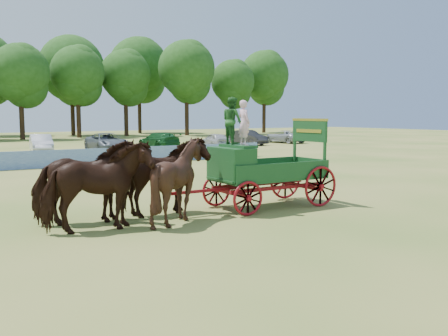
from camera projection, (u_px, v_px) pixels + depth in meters
ground at (280, 215)px, 15.67m from camera, size 160.00×160.00×0.00m
horse_lead_left at (97, 187)px, 13.26m from camera, size 2.97×1.51×2.44m
horse_lead_right at (85, 182)px, 14.19m from camera, size 3.06×1.76×2.44m
horse_wheel_left at (178, 180)px, 14.52m from camera, size 2.44×2.23×2.44m
horse_wheel_right at (162, 177)px, 15.45m from camera, size 3.01×1.62×2.44m
farm_dray at (250, 161)px, 16.52m from camera, size 6.00×2.00×3.70m
sponsor_banner at (83, 157)px, 30.29m from camera, size 26.00×0.08×1.05m
parked_cars at (35, 144)px, 40.05m from camera, size 53.44×7.42×1.64m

